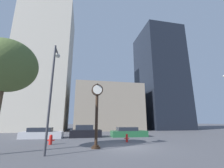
{
  "coord_description": "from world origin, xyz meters",
  "views": [
    {
      "loc": [
        -3.69,
        -11.83,
        1.93
      ],
      "look_at": [
        1.03,
        10.8,
        7.7
      ],
      "focal_mm": 24.0,
      "sensor_mm": 36.0,
      "label": 1
    }
  ],
  "objects": [
    {
      "name": "car_silver",
      "position": [
        -8.0,
        7.86,
        0.51
      ],
      "size": [
        4.71,
        1.98,
        1.21
      ],
      "rotation": [
        0.0,
        0.0,
        -0.04
      ],
      "color": "#BCBCC1",
      "rests_on": "ground_plane"
    },
    {
      "name": "ground_plane",
      "position": [
        0.0,
        0.0,
        0.0
      ],
      "size": [
        200.0,
        200.0,
        0.0
      ],
      "primitive_type": "plane",
      "color": "#515156"
    },
    {
      "name": "street_lamp_left",
      "position": [
        -5.57,
        -1.67,
        4.54
      ],
      "size": [
        0.36,
        1.57,
        6.91
      ],
      "color": "#38383D",
      "rests_on": "ground_plane"
    },
    {
      "name": "building_storefront_row",
      "position": [
        2.49,
        24.0,
        5.04
      ],
      "size": [
        14.76,
        12.0,
        10.09
      ],
      "color": "gray",
      "rests_on": "ground_plane"
    },
    {
      "name": "street_clock",
      "position": [
        -2.46,
        -0.12,
        3.08
      ],
      "size": [
        0.88,
        0.68,
        4.91
      ],
      "color": "black",
      "rests_on": "ground_plane"
    },
    {
      "name": "building_tall_tower",
      "position": [
        -12.35,
        24.0,
        14.58
      ],
      "size": [
        11.34,
        12.0,
        29.16
      ],
      "color": "beige",
      "rests_on": "ground_plane"
    },
    {
      "name": "car_black",
      "position": [
        -2.96,
        8.05,
        0.63
      ],
      "size": [
        3.83,
        1.89,
        1.48
      ],
      "rotation": [
        0.0,
        0.0,
        -0.0
      ],
      "color": "black",
      "rests_on": "ground_plane"
    },
    {
      "name": "fire_hydrant_far",
      "position": [
        -6.06,
        2.53,
        0.41
      ],
      "size": [
        0.63,
        0.28,
        0.81
      ],
      "color": "red",
      "rests_on": "ground_plane"
    },
    {
      "name": "fire_hydrant_near",
      "position": [
        0.79,
        2.69,
        0.39
      ],
      "size": [
        0.49,
        0.21,
        0.76
      ],
      "color": "red",
      "rests_on": "ground_plane"
    },
    {
      "name": "bare_tree",
      "position": [
        -8.72,
        -1.1,
        5.55
      ],
      "size": [
        3.94,
        3.94,
        7.34
      ],
      "color": "brown",
      "rests_on": "ground_plane"
    },
    {
      "name": "car_green",
      "position": [
        2.57,
        7.72,
        0.5
      ],
      "size": [
        4.63,
        2.01,
        1.19
      ],
      "rotation": [
        0.0,
        0.0,
        -0.02
      ],
      "color": "#236038",
      "rests_on": "ground_plane"
    },
    {
      "name": "building_glass_modern",
      "position": [
        17.06,
        24.0,
        13.37
      ],
      "size": [
        9.99,
        12.0,
        26.75
      ],
      "color": "black",
      "rests_on": "ground_plane"
    }
  ]
}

